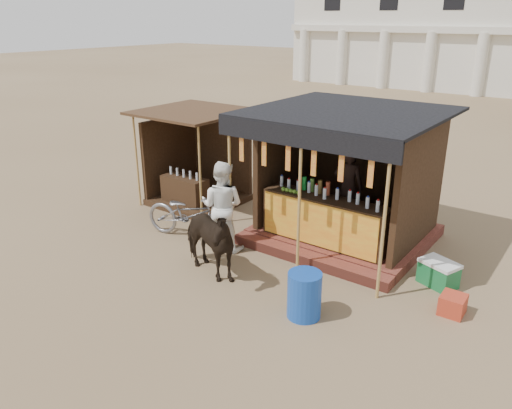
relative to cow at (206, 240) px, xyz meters
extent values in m
plane|color=#846B4C|center=(0.28, -0.44, -0.69)|extent=(120.00, 120.00, 0.00)
cube|color=brown|center=(1.28, 3.06, -0.58)|extent=(3.40, 2.80, 0.22)
cube|color=brown|center=(1.28, 1.51, -0.59)|extent=(3.40, 0.35, 0.20)
cube|color=#392314|center=(1.28, 2.11, 0.00)|extent=(2.60, 0.55, 0.95)
cube|color=orange|center=(1.28, 1.82, 0.00)|extent=(2.50, 0.02, 0.88)
cube|color=#392314|center=(1.28, 4.31, 0.78)|extent=(3.00, 0.12, 2.50)
cube|color=#392314|center=(-0.22, 3.06, 0.78)|extent=(0.12, 2.50, 2.50)
cube|color=#392314|center=(2.78, 3.06, 0.78)|extent=(0.12, 2.50, 2.50)
cube|color=black|center=(1.28, 2.86, 2.06)|extent=(3.60, 3.60, 0.06)
cube|color=black|center=(1.28, 1.08, 1.88)|extent=(3.60, 0.06, 0.36)
cylinder|color=tan|center=(-0.32, 1.11, 0.68)|extent=(0.06, 0.06, 2.75)
cylinder|color=tan|center=(1.28, 1.11, 0.68)|extent=(0.06, 0.06, 2.75)
cylinder|color=tan|center=(2.88, 1.11, 0.68)|extent=(0.06, 0.06, 2.75)
cube|color=red|center=(-0.02, 1.11, 1.51)|extent=(0.10, 0.02, 0.55)
cube|color=red|center=(0.50, 1.11, 1.51)|extent=(0.10, 0.02, 0.55)
cube|color=red|center=(1.02, 1.11, 1.51)|extent=(0.10, 0.02, 0.55)
cube|color=red|center=(1.54, 1.11, 1.51)|extent=(0.10, 0.02, 0.55)
cube|color=red|center=(2.06, 1.11, 1.51)|extent=(0.10, 0.02, 0.55)
cube|color=red|center=(2.58, 1.11, 1.51)|extent=(0.10, 0.02, 0.55)
imported|color=black|center=(1.23, 3.16, 0.40)|extent=(0.70, 0.52, 1.75)
cube|color=#392314|center=(-2.72, 2.76, -0.62)|extent=(2.00, 2.00, 0.15)
cube|color=#392314|center=(-2.72, 3.71, 0.36)|extent=(1.90, 0.10, 2.10)
cube|color=#392314|center=(-3.67, 2.76, 0.36)|extent=(0.10, 1.90, 2.10)
cube|color=#472D19|center=(-2.72, 2.66, 1.66)|extent=(2.40, 2.40, 0.06)
cylinder|color=tan|center=(-3.77, 1.71, 0.48)|extent=(0.05, 0.05, 2.35)
cylinder|color=tan|center=(-1.67, 1.71, 0.48)|extent=(0.05, 0.05, 2.35)
cube|color=#392314|center=(-2.72, 2.26, -0.29)|extent=(1.20, 0.50, 0.80)
imported|color=black|center=(0.00, 0.00, 0.00)|extent=(1.77, 1.11, 1.39)
imported|color=gray|center=(-1.37, 1.00, -0.15)|extent=(2.17, 1.10, 1.09)
imported|color=white|center=(-0.48, 1.05, 0.24)|extent=(1.07, 0.93, 1.86)
cylinder|color=#1644A5|center=(2.16, -0.11, -0.31)|extent=(0.62, 0.62, 0.77)
cube|color=#AD331C|center=(4.05, 1.38, -0.53)|extent=(0.39, 0.41, 0.32)
cube|color=#186D35|center=(3.57, 2.16, -0.49)|extent=(0.73, 0.61, 0.40)
cube|color=white|center=(3.57, 2.16, -0.26)|extent=(0.75, 0.63, 0.06)
cube|color=silver|center=(-1.72, 29.56, 3.31)|extent=(26.00, 7.00, 8.00)
cube|color=silver|center=(-1.72, 25.96, 3.01)|extent=(26.00, 0.50, 0.40)
cylinder|color=silver|center=(-13.72, 25.96, 1.11)|extent=(0.70, 0.70, 3.60)
cylinder|color=silver|center=(-10.72, 25.96, 1.11)|extent=(0.70, 0.70, 3.60)
cylinder|color=silver|center=(-7.72, 25.96, 1.11)|extent=(0.70, 0.70, 3.60)
cylinder|color=silver|center=(-4.72, 25.96, 1.11)|extent=(0.70, 0.70, 3.60)
cylinder|color=silver|center=(-1.72, 25.96, 1.11)|extent=(0.70, 0.70, 3.60)
camera|label=1|loc=(5.61, -6.06, 3.82)|focal=35.00mm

